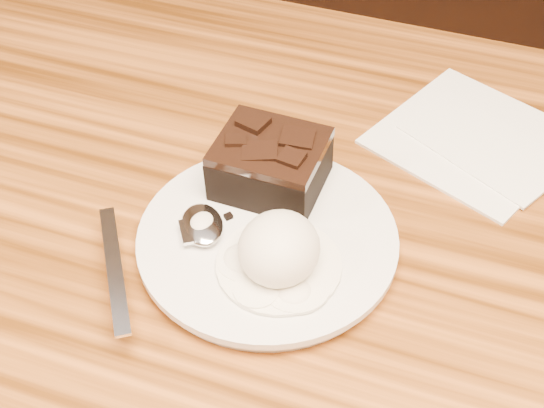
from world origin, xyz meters
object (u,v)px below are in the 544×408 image
(plate, at_px, (268,242))
(spoon, at_px, (202,226))
(napkin, at_px, (473,137))
(brownie, at_px, (270,167))
(ice_cream_scoop, at_px, (279,248))

(plate, distance_m, spoon, 0.05)
(plate, xyz_separation_m, napkin, (0.13, 0.18, -0.01))
(brownie, distance_m, spoon, 0.07)
(napkin, bearing_deg, ice_cream_scoop, -117.45)
(plate, relative_size, napkin, 1.33)
(ice_cream_scoop, height_order, spoon, ice_cream_scoop)
(brownie, xyz_separation_m, ice_cream_scoop, (0.04, -0.08, 0.00))
(plate, xyz_separation_m, brownie, (-0.02, 0.05, 0.03))
(spoon, bearing_deg, brownie, 31.11)
(plate, height_order, napkin, plate)
(brownie, xyz_separation_m, napkin, (0.14, 0.13, -0.03))
(plate, relative_size, spoon, 1.11)
(brownie, bearing_deg, plate, -72.37)
(ice_cream_scoop, relative_size, spoon, 0.35)
(ice_cream_scoop, xyz_separation_m, spoon, (-0.07, 0.01, -0.02))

